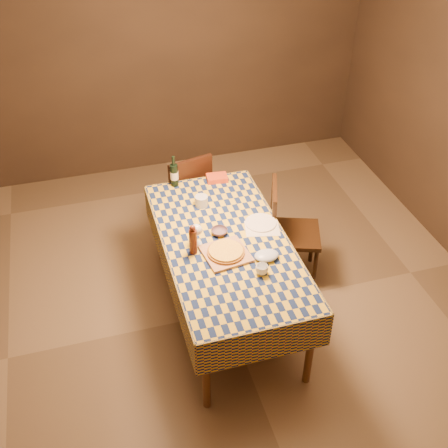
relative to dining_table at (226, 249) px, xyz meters
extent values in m
plane|color=brown|center=(0.00, 0.00, -0.69)|extent=(5.00, 5.00, 0.00)
cube|color=#34271D|center=(0.00, 2.50, 0.66)|extent=(4.50, 0.10, 2.70)
cylinder|color=brown|center=(-0.38, -0.83, -0.32)|extent=(0.06, 0.06, 0.75)
cylinder|color=brown|center=(0.38, -0.83, -0.32)|extent=(0.06, 0.06, 0.75)
cylinder|color=brown|center=(-0.38, 0.83, -0.32)|extent=(0.06, 0.06, 0.75)
cylinder|color=brown|center=(0.38, 0.83, -0.32)|extent=(0.06, 0.06, 0.75)
cube|color=brown|center=(0.00, 0.00, 0.05)|extent=(0.90, 1.80, 0.03)
cube|color=olive|center=(0.00, 0.00, 0.07)|extent=(0.92, 1.82, 0.02)
cube|color=olive|center=(0.00, -0.92, -0.07)|extent=(0.94, 0.01, 0.30)
cube|color=olive|center=(0.00, 0.92, -0.07)|extent=(0.94, 0.01, 0.30)
cube|color=olive|center=(-0.47, 0.00, -0.07)|extent=(0.01, 1.84, 0.30)
cube|color=olive|center=(0.47, 0.00, -0.07)|extent=(0.01, 1.84, 0.30)
cube|color=#AD7751|center=(-0.04, -0.15, 0.09)|extent=(0.36, 0.36, 0.02)
cylinder|color=#915718|center=(-0.04, -0.15, 0.10)|extent=(0.34, 0.34, 0.02)
cylinder|color=gold|center=(-0.04, -0.15, 0.12)|extent=(0.31, 0.31, 0.01)
cylinder|color=#522013|center=(-0.27, -0.05, 0.18)|extent=(0.07, 0.07, 0.20)
sphere|color=#522013|center=(-0.27, -0.05, 0.30)|extent=(0.05, 0.05, 0.05)
imported|color=#604751|center=(-0.02, 0.10, 0.10)|extent=(0.16, 0.16, 0.04)
cylinder|color=silver|center=(-0.22, 0.04, 0.08)|extent=(0.08, 0.08, 0.01)
cylinder|color=silver|center=(-0.22, 0.04, 0.12)|extent=(0.01, 0.01, 0.08)
sphere|color=silver|center=(-0.22, 0.04, 0.21)|extent=(0.09, 0.09, 0.09)
ellipsoid|color=#3D070A|center=(-0.22, 0.04, 0.20)|extent=(0.06, 0.06, 0.04)
cylinder|color=black|center=(-0.21, 0.86, 0.18)|extent=(0.08, 0.08, 0.20)
cylinder|color=black|center=(-0.21, 0.86, 0.32)|extent=(0.03, 0.03, 0.08)
cylinder|color=beige|center=(-0.21, 0.86, 0.18)|extent=(0.08, 0.08, 0.07)
cylinder|color=silver|center=(-0.06, 0.50, 0.12)|extent=(0.11, 0.11, 0.09)
cube|color=#BE3B19|center=(0.16, 0.84, 0.10)|extent=(0.19, 0.14, 0.04)
cylinder|color=silver|center=(0.33, 0.14, 0.08)|extent=(0.32, 0.32, 0.01)
imported|color=white|center=(0.14, -0.41, 0.11)|extent=(0.11, 0.11, 0.07)
cube|color=silver|center=(0.32, 0.07, 0.08)|extent=(0.30, 0.26, 0.00)
ellipsoid|color=#AEC0DF|center=(0.23, -0.27, 0.10)|extent=(0.22, 0.19, 0.05)
cube|color=black|center=(-0.09, 1.17, -0.24)|extent=(0.51, 0.51, 0.04)
cube|color=black|center=(-0.04, 0.98, 0.01)|extent=(0.42, 0.13, 0.46)
cylinder|color=black|center=(0.05, 1.39, -0.48)|extent=(0.04, 0.04, 0.43)
cylinder|color=black|center=(-0.30, 1.30, -0.48)|extent=(0.04, 0.04, 0.43)
cylinder|color=black|center=(0.13, 1.04, -0.48)|extent=(0.04, 0.04, 0.43)
cylinder|color=black|center=(-0.22, 0.95, -0.48)|extent=(0.04, 0.04, 0.43)
cube|color=black|center=(0.71, 0.30, -0.24)|extent=(0.54, 0.54, 0.04)
cube|color=black|center=(0.52, 0.37, 0.01)|extent=(0.17, 0.41, 0.46)
cylinder|color=black|center=(0.82, 0.07, -0.48)|extent=(0.04, 0.04, 0.43)
cylinder|color=black|center=(0.94, 0.41, -0.48)|extent=(0.04, 0.04, 0.43)
cylinder|color=black|center=(0.48, 0.19, -0.48)|extent=(0.04, 0.04, 0.43)
cylinder|color=black|center=(0.60, 0.53, -0.48)|extent=(0.04, 0.04, 0.43)
camera|label=1|loc=(-0.93, -3.16, 2.78)|focal=45.00mm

